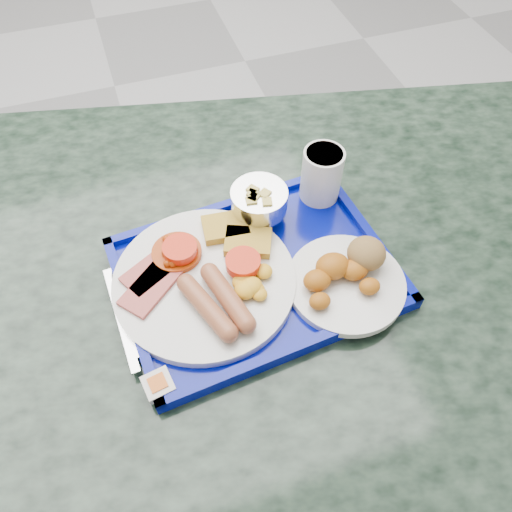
{
  "coord_description": "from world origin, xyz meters",
  "views": [
    {
      "loc": [
        -0.02,
        -1.54,
        1.46
      ],
      "look_at": [
        0.12,
        -1.14,
        0.88
      ],
      "focal_mm": 35.0,
      "sensor_mm": 36.0,
      "label": 1
    }
  ],
  "objects_px": {
    "tray": "(256,274)",
    "fruit_bowl": "(259,201)",
    "juice_cup": "(322,173)",
    "main_plate": "(208,277)",
    "bread_plate": "(348,275)",
    "table": "(276,336)"
  },
  "relations": [
    {
      "from": "tray",
      "to": "table",
      "type": "bearing_deg",
      "value": -5.68
    },
    {
      "from": "table",
      "to": "main_plate",
      "type": "distance_m",
      "value": 0.26
    },
    {
      "from": "bread_plate",
      "to": "juice_cup",
      "type": "bearing_deg",
      "value": 80.1
    },
    {
      "from": "tray",
      "to": "fruit_bowl",
      "type": "relative_size",
      "value": 4.69
    },
    {
      "from": "bread_plate",
      "to": "tray",
      "type": "bearing_deg",
      "value": 153.78
    },
    {
      "from": "bread_plate",
      "to": "main_plate",
      "type": "bearing_deg",
      "value": 161.72
    },
    {
      "from": "table",
      "to": "main_plate",
      "type": "height_order",
      "value": "main_plate"
    },
    {
      "from": "bread_plate",
      "to": "juice_cup",
      "type": "relative_size",
      "value": 1.88
    },
    {
      "from": "fruit_bowl",
      "to": "tray",
      "type": "bearing_deg",
      "value": -111.11
    },
    {
      "from": "fruit_bowl",
      "to": "bread_plate",
      "type": "bearing_deg",
      "value": -62.76
    },
    {
      "from": "juice_cup",
      "to": "tray",
      "type": "bearing_deg",
      "value": -142.34
    },
    {
      "from": "table",
      "to": "bread_plate",
      "type": "bearing_deg",
      "value": -33.89
    },
    {
      "from": "bread_plate",
      "to": "fruit_bowl",
      "type": "distance_m",
      "value": 0.18
    },
    {
      "from": "table",
      "to": "fruit_bowl",
      "type": "relative_size",
      "value": 16.5
    },
    {
      "from": "bread_plate",
      "to": "table",
      "type": "bearing_deg",
      "value": 146.11
    },
    {
      "from": "bread_plate",
      "to": "fruit_bowl",
      "type": "height_order",
      "value": "fruit_bowl"
    },
    {
      "from": "main_plate",
      "to": "fruit_bowl",
      "type": "bearing_deg",
      "value": 40.68
    },
    {
      "from": "tray",
      "to": "fruit_bowl",
      "type": "xyz_separation_m",
      "value": [
        0.04,
        0.1,
        0.05
      ]
    },
    {
      "from": "main_plate",
      "to": "juice_cup",
      "type": "bearing_deg",
      "value": 26.65
    },
    {
      "from": "fruit_bowl",
      "to": "juice_cup",
      "type": "distance_m",
      "value": 0.11
    },
    {
      "from": "main_plate",
      "to": "juice_cup",
      "type": "distance_m",
      "value": 0.25
    },
    {
      "from": "main_plate",
      "to": "fruit_bowl",
      "type": "relative_size",
      "value": 2.99
    }
  ]
}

